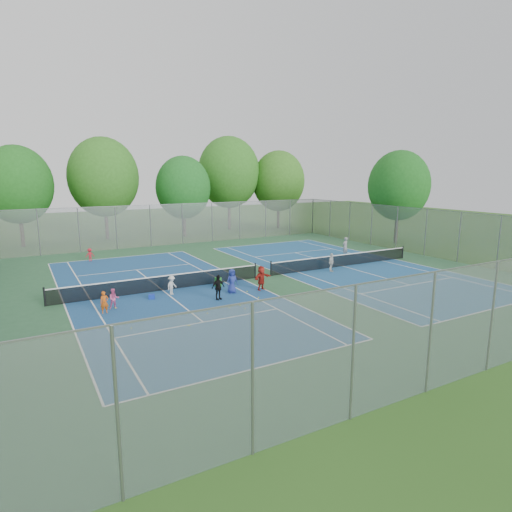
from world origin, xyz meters
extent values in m
plane|color=#29541A|center=(0.00, 0.00, 0.00)|extent=(120.00, 120.00, 0.00)
cube|color=#2A5936|center=(0.00, 0.00, 0.01)|extent=(32.00, 32.00, 0.01)
cube|color=navy|center=(-7.00, 0.00, 0.02)|extent=(10.97, 23.77, 0.01)
cube|color=navy|center=(7.00, 0.00, 0.02)|extent=(10.97, 23.77, 0.01)
cube|color=black|center=(-7.00, 0.00, 0.46)|extent=(12.87, 0.10, 0.91)
cube|color=black|center=(7.00, 0.00, 0.46)|extent=(12.87, 0.10, 0.91)
cube|color=gray|center=(0.00, 16.00, 2.00)|extent=(32.00, 0.10, 4.00)
cube|color=gray|center=(0.00, -16.00, 2.00)|extent=(32.00, 0.10, 4.00)
cube|color=gray|center=(16.00, 0.00, 2.00)|extent=(0.10, 32.00, 4.00)
cylinder|color=#443326|center=(-14.00, 22.00, 1.75)|extent=(0.36, 0.36, 3.50)
ellipsoid|color=#1D5D1B|center=(-14.00, 22.00, 5.90)|extent=(6.40, 6.40, 7.36)
cylinder|color=#443326|center=(-6.00, 23.00, 1.93)|extent=(0.36, 0.36, 3.85)
ellipsoid|color=#2E681E|center=(-6.00, 23.00, 6.55)|extent=(7.20, 7.20, 8.28)
cylinder|color=#443326|center=(2.00, 21.00, 1.57)|extent=(0.36, 0.36, 3.15)
ellipsoid|color=#1B5F1E|center=(2.00, 21.00, 5.40)|extent=(6.00, 6.00, 6.90)
cylinder|color=#443326|center=(9.00, 24.00, 2.10)|extent=(0.36, 0.36, 4.20)
ellipsoid|color=#2D691E|center=(9.00, 24.00, 7.05)|extent=(7.60, 7.60, 8.74)
cylinder|color=#443326|center=(15.00, 22.00, 1.75)|extent=(0.36, 0.36, 3.50)
ellipsoid|color=#33691E|center=(15.00, 22.00, 5.97)|extent=(6.60, 6.60, 7.59)
cylinder|color=#443326|center=(19.00, 6.00, 1.75)|extent=(0.36, 0.36, 3.50)
ellipsoid|color=#195719|center=(19.00, 6.00, 5.75)|extent=(6.00, 6.00, 6.90)
cube|color=#1634AA|center=(-8.06, -1.37, 0.14)|extent=(0.41, 0.41, 0.27)
cube|color=green|center=(-3.71, -0.82, 0.30)|extent=(0.36, 0.36, 0.60)
imported|color=#D85714|center=(-10.82, -2.72, 0.58)|extent=(0.43, 0.29, 1.15)
imported|color=#E15795|center=(-10.25, -2.18, 0.54)|extent=(0.53, 0.41, 1.08)
imported|color=silver|center=(-6.78, -1.11, 0.57)|extent=(0.84, 0.76, 1.13)
imported|color=black|center=(-4.85, -3.35, 0.71)|extent=(0.88, 0.50, 1.42)
imported|color=navy|center=(-3.57, -2.50, 0.72)|extent=(0.74, 0.51, 1.45)
imported|color=#A22017|center=(-1.74, -2.78, 0.75)|extent=(1.46, 0.87, 1.50)
imported|color=red|center=(-9.46, 11.38, 0.53)|extent=(0.69, 0.41, 1.06)
imported|color=gray|center=(9.90, 3.15, 0.81)|extent=(0.66, 0.50, 1.63)
imported|color=silver|center=(5.09, -0.95, 0.67)|extent=(0.85, 0.69, 1.35)
sphere|color=#C7E435|center=(-10.22, -2.23, 0.03)|extent=(0.07, 0.07, 0.07)
sphere|color=#B7CB2F|center=(-7.77, -6.61, 0.03)|extent=(0.07, 0.07, 0.07)
sphere|color=#AACA2F|center=(-4.33, -5.02, 0.03)|extent=(0.07, 0.07, 0.07)
sphere|color=#AAC52D|center=(-5.00, -5.10, 0.03)|extent=(0.07, 0.07, 0.07)
sphere|color=#BACC2F|center=(-6.35, -5.39, 0.03)|extent=(0.07, 0.07, 0.07)
sphere|color=#CED531|center=(-2.76, -4.22, 0.03)|extent=(0.07, 0.07, 0.07)
sphere|color=gold|center=(-4.35, -5.62, 0.03)|extent=(0.07, 0.07, 0.07)
sphere|color=#D2F338|center=(-7.82, -6.56, 0.03)|extent=(0.07, 0.07, 0.07)
sphere|color=#ABC82E|center=(-2.74, -2.83, 0.03)|extent=(0.07, 0.07, 0.07)
sphere|color=#B0D732|center=(-10.18, -5.60, 0.03)|extent=(0.07, 0.07, 0.07)
camera|label=1|loc=(-14.22, -24.45, 6.97)|focal=30.00mm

